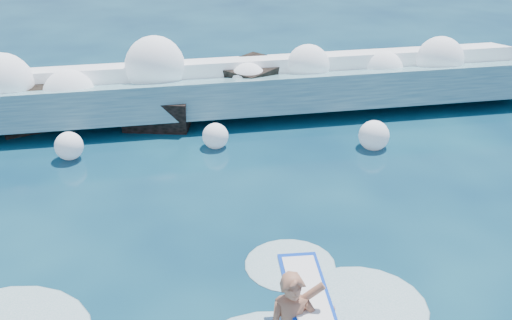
{
  "coord_description": "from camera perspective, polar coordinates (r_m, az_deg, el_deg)",
  "views": [
    {
      "loc": [
        -0.45,
        -8.77,
        6.68
      ],
      "look_at": [
        1.5,
        2.0,
        1.2
      ],
      "focal_mm": 45.0,
      "sensor_mm": 36.0,
      "label": 1
    }
  ],
  "objects": [
    {
      "name": "rock_cluster",
      "position": [
        17.6,
        -10.01,
        5.3
      ],
      "size": [
        8.18,
        3.18,
        1.29
      ],
      "color": "black",
      "rests_on": "ground"
    },
    {
      "name": "breaking_wave",
      "position": [
        17.6,
        -5.11,
        6.12
      ],
      "size": [
        18.43,
        2.85,
        1.59
      ],
      "color": "teal",
      "rests_on": "ground"
    },
    {
      "name": "wave_spray",
      "position": [
        17.23,
        -7.11,
        7.16
      ],
      "size": [
        15.04,
        4.48,
        2.15
      ],
      "color": "white",
      "rests_on": "ground"
    },
    {
      "name": "ground",
      "position": [
        11.04,
        -5.92,
        -10.83
      ],
      "size": [
        200.0,
        200.0,
        0.0
      ],
      "primitive_type": "plane",
      "color": "#082642",
      "rests_on": "ground"
    }
  ]
}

